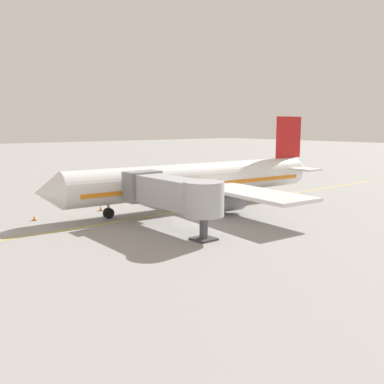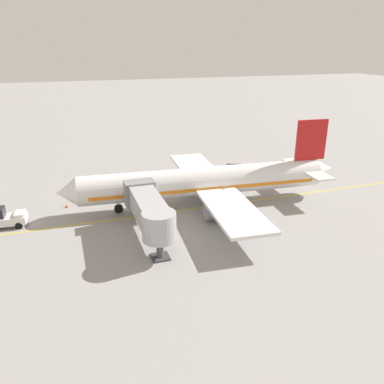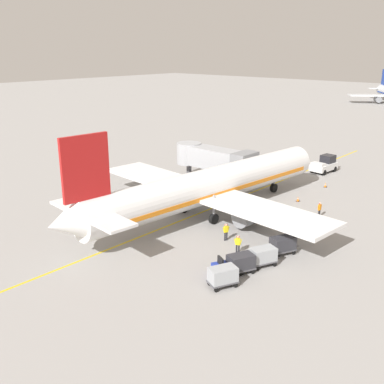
{
  "view_description": "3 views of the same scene",
  "coord_description": "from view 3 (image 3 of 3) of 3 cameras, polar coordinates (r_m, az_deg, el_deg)",
  "views": [
    {
      "loc": [
        -36.08,
        29.58,
        9.42
      ],
      "look_at": [
        -1.48,
        1.39,
        2.33
      ],
      "focal_mm": 39.14,
      "sensor_mm": 36.0,
      "label": 1
    },
    {
      "loc": [
        -42.98,
        15.19,
        19.88
      ],
      "look_at": [
        -0.35,
        0.66,
        2.5
      ],
      "focal_mm": 35.73,
      "sensor_mm": 36.0,
      "label": 2
    },
    {
      "loc": [
        30.43,
        -37.35,
        17.36
      ],
      "look_at": [
        -1.05,
        -2.38,
        2.24
      ],
      "focal_mm": 42.22,
      "sensor_mm": 36.0,
      "label": 3
    }
  ],
  "objects": [
    {
      "name": "safety_cone_nose_right",
      "position": [
        61.12,
        16.5,
        0.84
      ],
      "size": [
        0.36,
        0.36,
        0.59
      ],
      "color": "black",
      "rests_on": "ground"
    },
    {
      "name": "ground_crew_loader",
      "position": [
        40.02,
        5.81,
        -6.49
      ],
      "size": [
        0.7,
        0.37,
        1.69
      ],
      "color": "#232328",
      "rests_on": "ground"
    },
    {
      "name": "pushback_tractor",
      "position": [
        68.44,
        16.39,
        3.34
      ],
      "size": [
        2.56,
        4.57,
        2.4
      ],
      "color": "silver",
      "rests_on": "ground"
    },
    {
      "name": "jet_bridge",
      "position": [
        59.43,
        2.78,
        4.26
      ],
      "size": [
        12.02,
        3.5,
        4.98
      ],
      "color": "#A8AAAF",
      "rests_on": "ground"
    },
    {
      "name": "ground_crew_wing_walker",
      "position": [
        42.52,
        4.32,
        -4.94
      ],
      "size": [
        0.37,
        0.7,
        1.69
      ],
      "color": "#232328",
      "rests_on": "ground"
    },
    {
      "name": "baggage_cart_tail_end",
      "position": [
        34.71,
        3.92,
        -10.45
      ],
      "size": [
        2.07,
        2.93,
        1.58
      ],
      "color": "#4C4C51",
      "rests_on": "ground"
    },
    {
      "name": "gate_lead_in_line",
      "position": [
        51.21,
        2.66,
        -2.02
      ],
      "size": [
        0.24,
        80.0,
        0.01
      ],
      "primitive_type": "cube",
      "color": "gold",
      "rests_on": "ground"
    },
    {
      "name": "baggage_tug_lead",
      "position": [
        36.62,
        4.72,
        -9.3
      ],
      "size": [
        2.17,
        2.77,
        1.62
      ],
      "color": "#1E339E",
      "rests_on": "ground"
    },
    {
      "name": "ground_plane",
      "position": [
        51.21,
        2.66,
        -2.02
      ],
      "size": [
        400.0,
        400.0,
        0.0
      ],
      "primitive_type": "plane",
      "color": "gray"
    },
    {
      "name": "baggage_cart_third_in_train",
      "position": [
        36.77,
        6.18,
        -8.81
      ],
      "size": [
        2.07,
        2.93,
        1.58
      ],
      "color": "#4C4C51",
      "rests_on": "ground"
    },
    {
      "name": "parked_airliner",
      "position": [
        48.34,
        2.27,
        0.75
      ],
      "size": [
        30.33,
        37.35,
        10.63
      ],
      "color": "white",
      "rests_on": "ground"
    },
    {
      "name": "safety_cone_nose_left",
      "position": [
        54.67,
        13.24,
        -0.87
      ],
      "size": [
        0.36,
        0.36,
        0.59
      ],
      "color": "black",
      "rests_on": "ground"
    },
    {
      "name": "ground_crew_marshaller",
      "position": [
        49.94,
        15.81,
        -2.07
      ],
      "size": [
        0.24,
        0.72,
        1.69
      ],
      "color": "#232328",
      "rests_on": "ground"
    },
    {
      "name": "baggage_cart_second_in_train",
      "position": [
        38.17,
        8.97,
        -7.89
      ],
      "size": [
        2.07,
        2.93,
        1.58
      ],
      "color": "#4C4C51",
      "rests_on": "ground"
    },
    {
      "name": "baggage_cart_front",
      "position": [
        40.52,
        11.39,
        -6.45
      ],
      "size": [
        2.07,
        2.93,
        1.58
      ],
      "color": "#4C4C51",
      "rests_on": "ground"
    }
  ]
}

